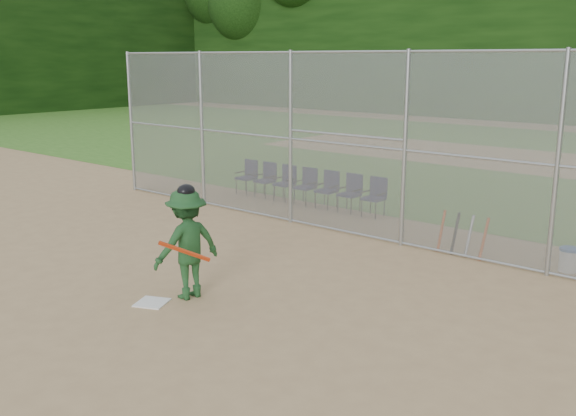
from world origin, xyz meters
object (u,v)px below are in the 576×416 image
Objects in this scene: water_cooler at (568,259)px; chair_0 at (246,177)px; batter_at_plate at (187,243)px; home_plate at (152,303)px.

water_cooler is 0.46× the size of chair_0.
chair_0 is at bearing 172.32° from water_cooler.
batter_at_plate is 1.97× the size of chair_0.
home_plate is 7.50m from water_cooler.
batter_at_plate is 4.27× the size of water_cooler.
home_plate is 0.25× the size of batter_at_plate.
chair_0 is (-4.69, 7.16, 0.47)m from home_plate.
home_plate is 1.05× the size of water_cooler.
batter_at_plate is 6.93m from water_cooler.
batter_at_plate is at bearing -129.42° from water_cooler.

